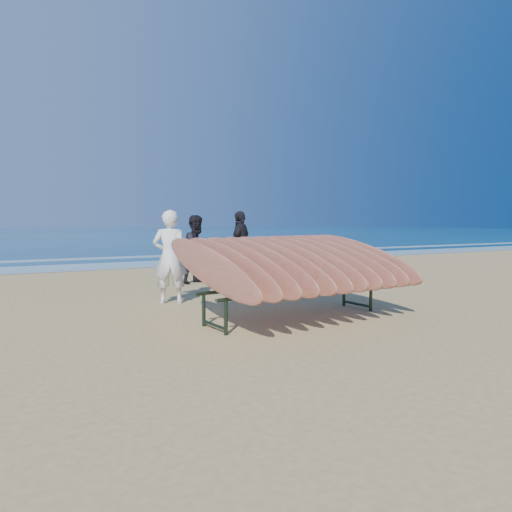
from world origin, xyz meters
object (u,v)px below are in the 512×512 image
Objects in this scene: person_white at (170,257)px; person_dark_a at (197,249)px; person_dark_b at (241,244)px; surfboard_rack at (294,263)px.

person_dark_a is at bearing -97.02° from person_white.
person_white is 4.30m from person_dark_b.
person_dark_b reaches higher than person_white.
person_white is at bearing 4.45° from person_dark_b.
person_white is (-1.36, 2.26, -0.01)m from surfboard_rack.
person_white reaches higher than person_dark_a.
person_dark_b is (1.65, 5.33, 0.02)m from surfboard_rack.
person_dark_a is at bearing 82.08° from surfboard_rack.
person_dark_a is 1.66m from person_dark_b.
person_dark_b is (3.01, 3.07, 0.03)m from person_white.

